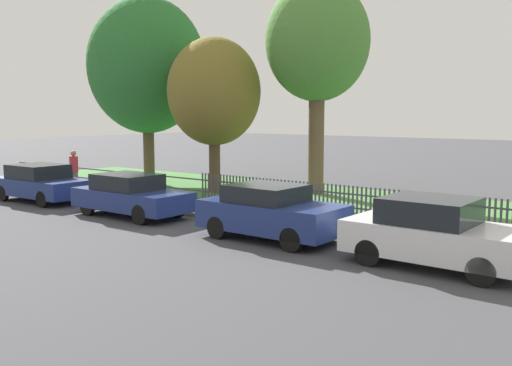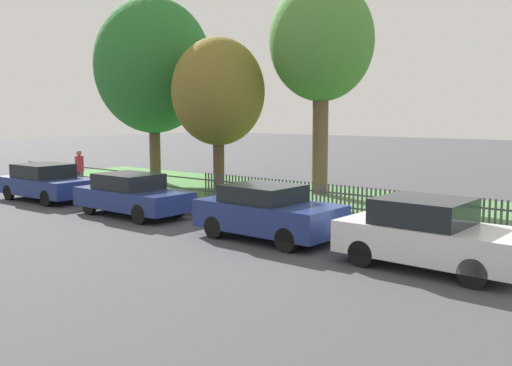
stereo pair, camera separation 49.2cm
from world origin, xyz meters
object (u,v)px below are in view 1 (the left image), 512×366
tree_nearest_kerb (147,66)px  tree_mid_park (317,43)px  tree_behind_motorcycle (214,92)px  pedestrian_near_fence (74,169)px  parked_car_navy_estate (271,212)px  parked_car_red_compact (435,233)px  parked_car_silver_hatchback (41,183)px  parked_car_black_saloon (131,195)px  covered_motorcycle (286,198)px

tree_nearest_kerb → tree_mid_park: size_ratio=1.02×
tree_behind_motorcycle → pedestrian_near_fence: bearing=-141.1°
parked_car_navy_estate → parked_car_red_compact: (4.34, -0.03, 0.01)m
parked_car_silver_hatchback → parked_car_black_saloon: (5.06, -0.03, -0.00)m
parked_car_red_compact → covered_motorcycle: (-5.54, 2.48, -0.05)m
parked_car_silver_hatchback → parked_car_red_compact: bearing=-1.9°
covered_motorcycle → tree_mid_park: bearing=111.4°
parked_car_black_saloon → parked_car_navy_estate: (5.46, 0.03, 0.04)m
parked_car_silver_hatchback → parked_car_navy_estate: (10.51, 0.00, 0.03)m
parked_car_red_compact → tree_behind_motorcycle: bearing=153.7°
parked_car_silver_hatchback → parked_car_red_compact: 14.85m
covered_motorcycle → parked_car_red_compact: bearing=-25.7°
pedestrian_near_fence → covered_motorcycle: bearing=177.4°
tree_nearest_kerb → covered_motorcycle: bearing=-21.1°
parked_car_red_compact → pedestrian_near_fence: bearing=172.8°
covered_motorcycle → tree_behind_motorcycle: 7.62m
parked_car_silver_hatchback → covered_motorcycle: parked_car_silver_hatchback is taller
covered_motorcycle → tree_nearest_kerb: tree_nearest_kerb is taller
tree_nearest_kerb → pedestrian_near_fence: tree_nearest_kerb is taller
parked_car_navy_estate → tree_nearest_kerb: bearing=151.8°
tree_nearest_kerb → tree_behind_motorcycle: bearing=-8.9°
parked_car_silver_hatchback → tree_behind_motorcycle: (3.40, 5.83, 3.41)m
parked_car_navy_estate → pedestrian_near_fence: pedestrian_near_fence is taller
parked_car_silver_hatchback → parked_car_navy_estate: bearing=-1.8°
parked_car_silver_hatchback → tree_behind_motorcycle: size_ratio=0.63×
parked_car_silver_hatchback → tree_mid_park: bearing=47.0°
tree_mid_park → pedestrian_near_fence: (-8.08, -5.78, -5.03)m
parked_car_black_saloon → pedestrian_near_fence: 6.56m
tree_mid_park → pedestrian_near_fence: 11.13m
parked_car_navy_estate → tree_nearest_kerb: 14.43m
parked_car_silver_hatchback → tree_mid_park: 11.85m
parked_car_silver_hatchback → tree_mid_park: size_ratio=0.47×
parked_car_red_compact → tree_mid_park: (-7.88, 8.01, 5.27)m
tree_behind_motorcycle → covered_motorcycle: bearing=-29.8°
covered_motorcycle → parked_car_black_saloon: bearing=-151.4°
tree_nearest_kerb → pedestrian_near_fence: bearing=-85.7°
parked_car_navy_estate → pedestrian_near_fence: (-11.62, 2.19, 0.25)m
tree_behind_motorcycle → tree_nearest_kerb: bearing=171.1°
parked_car_silver_hatchback → tree_behind_motorcycle: tree_behind_motorcycle is taller
parked_car_silver_hatchback → tree_nearest_kerb: 8.25m
covered_motorcycle → tree_nearest_kerb: size_ratio=0.21×
tree_nearest_kerb → parked_car_black_saloon: bearing=-45.5°
tree_mid_park → covered_motorcycle: bearing=-67.1°
parked_car_black_saloon → pedestrian_near_fence: pedestrian_near_fence is taller
parked_car_navy_estate → tree_behind_motorcycle: 9.80m
parked_car_red_compact → tree_mid_park: tree_mid_park is taller
parked_car_black_saloon → covered_motorcycle: parked_car_black_saloon is taller
covered_motorcycle → pedestrian_near_fence: (-10.41, -0.25, 0.29)m
parked_car_navy_estate → covered_motorcycle: size_ratio=2.12×
tree_behind_motorcycle → tree_mid_park: size_ratio=0.75×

